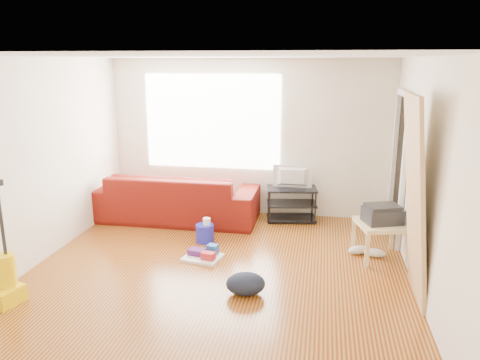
% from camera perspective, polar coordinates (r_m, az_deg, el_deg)
% --- Properties ---
extents(room, '(4.51, 5.01, 2.51)m').
position_cam_1_polar(room, '(5.26, -2.18, 1.14)').
color(room, '#672108').
rests_on(room, ground).
extents(sofa, '(2.57, 1.00, 0.75)m').
position_cam_1_polar(sofa, '(7.58, -7.73, -4.71)').
color(sofa, '#5C1109').
rests_on(sofa, ground).
extents(tv_stand, '(0.82, 0.55, 0.53)m').
position_cam_1_polar(tv_stand, '(7.42, 6.29, -2.87)').
color(tv_stand, black).
rests_on(tv_stand, ground).
extents(tv, '(0.61, 0.08, 0.35)m').
position_cam_1_polar(tv, '(7.30, 6.38, 0.36)').
color(tv, black).
rests_on(tv, tv_stand).
extents(side_table, '(0.71, 0.71, 0.47)m').
position_cam_1_polar(side_table, '(6.21, 16.85, -5.64)').
color(side_table, beige).
rests_on(side_table, ground).
extents(printer, '(0.53, 0.47, 0.23)m').
position_cam_1_polar(printer, '(6.15, 16.97, -3.99)').
color(printer, black).
rests_on(printer, side_table).
extents(bucket, '(0.32, 0.32, 0.25)m').
position_cam_1_polar(bucket, '(6.61, -4.28, -7.50)').
color(bucket, '#2225BE').
rests_on(bucket, ground).
extents(toilet_paper, '(0.11, 0.11, 0.10)m').
position_cam_1_polar(toilet_paper, '(6.54, -4.06, -6.10)').
color(toilet_paper, white).
rests_on(toilet_paper, bucket).
extents(cleaning_tray, '(0.52, 0.45, 0.17)m').
position_cam_1_polar(cleaning_tray, '(6.05, -4.42, -9.11)').
color(cleaning_tray, white).
rests_on(cleaning_tray, ground).
extents(backpack, '(0.49, 0.42, 0.23)m').
position_cam_1_polar(backpack, '(5.22, 0.69, -13.68)').
color(backpack, black).
rests_on(backpack, ground).
extents(sneakers, '(0.50, 0.26, 0.11)m').
position_cam_1_polar(sneakers, '(6.34, 15.14, -8.39)').
color(sneakers, white).
rests_on(sneakers, ground).
extents(vacuum, '(0.34, 0.37, 1.32)m').
position_cam_1_polar(vacuum, '(5.51, -26.67, -10.92)').
color(vacuum, '#FFD202').
rests_on(vacuum, ground).
extents(door_panel, '(0.27, 0.86, 2.15)m').
position_cam_1_polar(door_panel, '(5.51, 19.56, -13.01)').
color(door_panel, tan).
rests_on(door_panel, ground).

